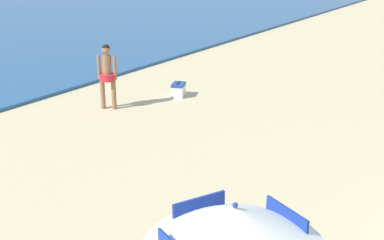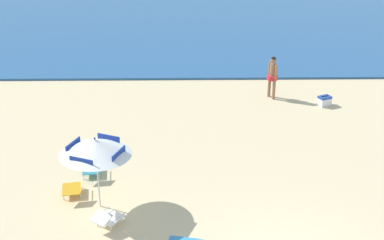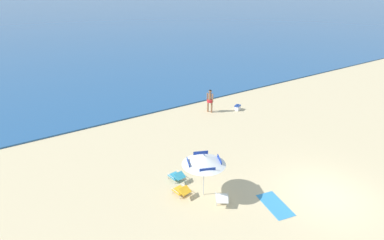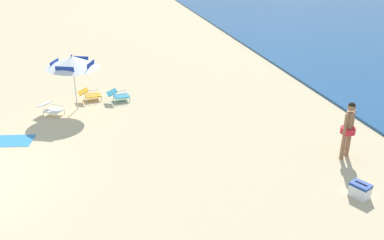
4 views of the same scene
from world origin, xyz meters
TOP-DOWN VIEW (x-y plane):
  - beach_umbrella_striped_main at (-4.83, 3.22)m, footprint 2.81×2.81m
  - person_standing_near_shore at (1.24, 11.15)m, footprint 0.44×0.48m
  - cooler_box at (3.28, 10.30)m, footprint 0.60×0.52m

SIDE VIEW (x-z plane):
  - cooler_box at x=3.28m, z-range -0.01..0.42m
  - person_standing_near_shore at x=1.24m, z-range 0.14..1.95m
  - beach_umbrella_striped_main at x=-4.83m, z-range 0.82..3.02m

